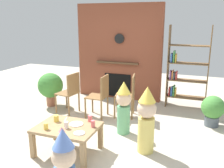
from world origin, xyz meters
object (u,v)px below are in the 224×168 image
object	(u,v)px
dining_chair_middle	(101,94)
child_in_pink	(146,118)
paper_cup_near_left	(66,125)
dining_chair_right	(129,93)
paper_plate_front	(76,124)
child_by_the_chairs	(124,106)
potted_plant_short	(51,86)
paper_cup_far_right	(46,126)
paper_cup_near_right	(56,118)
child_with_cone_hat	(64,168)
paper_cup_center	(93,124)
coffee_table	(67,130)
paper_cup_far_left	(90,118)
dining_chair_left	(70,91)
potted_plant_tall	(213,109)
paper_plate_rear	(79,133)
bookshelf	(184,71)
birthday_cake_slice	(62,129)

from	to	relation	value
dining_chair_middle	child_in_pink	bearing A→B (deg)	138.02
paper_cup_near_left	dining_chair_right	size ratio (longest dim) A/B	0.12
paper_plate_front	dining_chair_middle	xyz separation A→B (m)	(-0.19, 1.42, 0.06)
child_by_the_chairs	child_in_pink	bearing A→B (deg)	78.40
paper_cup_near_left	potted_plant_short	world-z (taller)	potted_plant_short
paper_cup_near_left	paper_cup_far_right	world-z (taller)	paper_cup_near_left
paper_cup_near_right	child_with_cone_hat	xyz separation A→B (m)	(0.83, -1.14, 0.01)
paper_cup_near_right	paper_cup_center	size ratio (longest dim) A/B	1.00
child_by_the_chairs	coffee_table	bearing A→B (deg)	-0.00
child_by_the_chairs	paper_plate_front	bearing A→B (deg)	1.73
paper_cup_near_left	paper_cup_far_left	xyz separation A→B (m)	(0.22, 0.36, -0.00)
child_in_pink	paper_cup_center	bearing A→B (deg)	2.78
dining_chair_left	dining_chair_right	world-z (taller)	same
potted_plant_tall	paper_plate_front	bearing A→B (deg)	-139.17
child_in_pink	child_by_the_chairs	distance (m)	0.73
paper_cup_far_left	paper_cup_far_right	bearing A→B (deg)	-134.61
child_by_the_chairs	potted_plant_short	size ratio (longest dim) A/B	1.21
coffee_table	dining_chair_left	world-z (taller)	dining_chair_left
dining_chair_left	potted_plant_short	bearing A→B (deg)	-11.48
child_in_pink	coffee_table	bearing A→B (deg)	0.00
child_in_pink	dining_chair_left	xyz separation A→B (m)	(-1.92, 1.06, -0.05)
paper_plate_rear	bookshelf	bearing A→B (deg)	68.01
paper_cup_center	birthday_cake_slice	world-z (taller)	paper_cup_center
coffee_table	child_in_pink	bearing A→B (deg)	21.68
paper_cup_center	potted_plant_tall	size ratio (longest dim) A/B	0.17
paper_cup_near_right	child_by_the_chairs	xyz separation A→B (m)	(0.85, 0.85, 0.02)
paper_cup_far_left	birthday_cake_slice	xyz separation A→B (m)	(-0.23, -0.48, -0.01)
coffee_table	paper_cup_near_right	world-z (taller)	paper_cup_near_right
dining_chair_left	child_with_cone_hat	bearing A→B (deg)	127.69
child_with_cone_hat	dining_chair_left	bearing A→B (deg)	-0.67
birthday_cake_slice	paper_cup_far_right	bearing A→B (deg)	-177.76
paper_plate_rear	child_in_pink	size ratio (longest dim) A/B	0.15
paper_cup_center	paper_plate_front	xyz separation A→B (m)	(-0.28, -0.01, -0.05)
paper_cup_far_right	paper_plate_front	world-z (taller)	paper_cup_far_right
dining_chair_right	child_in_pink	bearing A→B (deg)	106.57
paper_cup_near_left	dining_chair_left	xyz separation A→B (m)	(-0.82, 1.58, 0.02)
coffee_table	paper_cup_far_right	xyz separation A→B (m)	(-0.23, -0.21, 0.12)
child_in_pink	potted_plant_short	bearing A→B (deg)	-48.60
coffee_table	paper_cup_far_left	size ratio (longest dim) A/B	9.47
paper_cup_far_right	paper_plate_rear	size ratio (longest dim) A/B	0.60
bookshelf	paper_plate_front	world-z (taller)	bookshelf
birthday_cake_slice	potted_plant_short	bearing A→B (deg)	127.40
paper_cup_center	potted_plant_short	world-z (taller)	potted_plant_short
paper_cup_near_left	child_by_the_chairs	xyz separation A→B (m)	(0.57, 1.02, 0.02)
bookshelf	child_with_cone_hat	bearing A→B (deg)	-103.20
coffee_table	potted_plant_short	xyz separation A→B (m)	(-1.47, 1.76, 0.11)
bookshelf	child_with_cone_hat	xyz separation A→B (m)	(-0.89, -3.80, -0.36)
dining_chair_middle	paper_plate_rear	bearing A→B (deg)	102.30
dining_chair_right	potted_plant_short	distance (m)	1.93
paper_plate_rear	dining_chair_middle	xyz separation A→B (m)	(-0.38, 1.68, 0.06)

